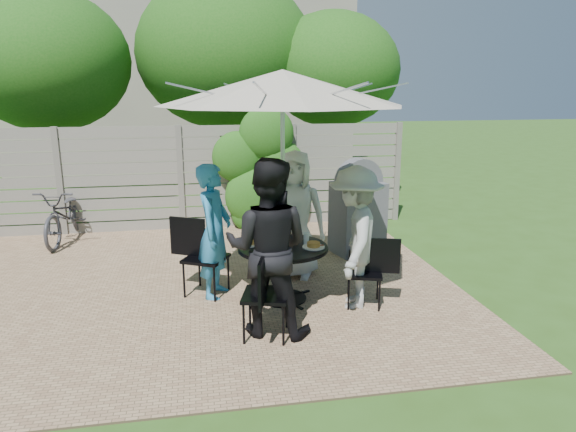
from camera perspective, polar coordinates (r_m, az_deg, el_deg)
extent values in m
plane|color=#31531A|center=(6.56, -12.02, -8.43)|extent=(60.00, 60.00, 0.00)
cube|color=tan|center=(7.03, -11.92, -6.80)|extent=(7.00, 6.00, 0.02)
cube|color=gray|center=(9.20, -11.83, 4.11)|extent=(8.00, 0.10, 1.85)
ellipsoid|color=#275F15|center=(9.12, -3.01, 4.15)|extent=(1.20, 0.70, 1.80)
cube|color=gray|center=(18.07, -11.43, 13.98)|extent=(10.00, 6.00, 5.00)
ellipsoid|color=#1D5513|center=(11.42, -25.24, 15.32)|extent=(3.20, 3.20, 2.72)
ellipsoid|color=#1D5513|center=(11.61, -6.96, 17.52)|extent=(3.80, 3.80, 3.23)
ellipsoid|color=#1D5513|center=(11.25, 5.03, 15.89)|extent=(2.80, 2.80, 2.38)
cylinder|color=black|center=(6.00, -0.56, -3.47)|extent=(1.33, 1.33, 0.03)
cylinder|color=black|center=(6.11, -0.56, -6.46)|extent=(0.07, 0.07, 0.67)
cylinder|color=black|center=(6.23, -0.55, -9.17)|extent=(0.56, 0.56, 0.04)
cylinder|color=silver|center=(5.85, -0.58, 2.11)|extent=(0.05, 0.05, 2.53)
cone|color=#BBB29B|center=(5.72, -0.61, 14.06)|extent=(3.53, 3.53, 0.39)
cube|color=black|center=(6.97, 0.87, -3.05)|extent=(0.56, 0.56, 0.03)
cube|color=black|center=(7.10, 1.33, -0.83)|extent=(0.21, 0.38, 0.42)
imported|color=silver|center=(6.74, 0.72, 0.13)|extent=(0.97, 0.80, 1.70)
cube|color=black|center=(6.30, -9.11, -4.66)|extent=(0.62, 0.62, 0.04)
cube|color=black|center=(6.33, -11.08, -2.27)|extent=(0.42, 0.24, 0.47)
imported|color=teal|center=(6.16, -8.18, -1.73)|extent=(0.57, 0.69, 1.63)
cube|color=black|center=(5.20, -2.49, -8.78)|extent=(0.55, 0.55, 0.04)
cube|color=black|center=(4.90, -2.85, -7.15)|extent=(0.15, 0.44, 0.46)
imported|color=black|center=(5.15, -2.26, -3.60)|extent=(1.08, 0.96, 1.83)
cube|color=black|center=(6.00, 8.46, -6.28)|extent=(0.50, 0.50, 0.03)
cube|color=black|center=(5.94, 10.46, -4.36)|extent=(0.39, 0.14, 0.41)
imported|color=#A7AAA5|center=(5.87, 7.43, -2.44)|extent=(0.94, 1.21, 1.64)
cylinder|color=white|center=(6.34, 0.03, -2.32)|extent=(0.26, 0.26, 0.01)
cylinder|color=#BA8C36|center=(6.33, 0.03, -2.04)|extent=(0.15, 0.15, 0.05)
cylinder|color=white|center=(6.07, -3.91, -3.10)|extent=(0.26, 0.26, 0.01)
cylinder|color=#BA8C36|center=(6.06, -3.92, -2.81)|extent=(0.15, 0.15, 0.05)
cylinder|color=white|center=(5.66, -1.23, -4.36)|extent=(0.26, 0.26, 0.01)
cylinder|color=#BA8C36|center=(5.65, -1.23, -4.05)|extent=(0.15, 0.15, 0.05)
cylinder|color=white|center=(5.94, 2.86, -3.46)|extent=(0.26, 0.26, 0.01)
cylinder|color=#BA8C36|center=(5.94, 2.86, -3.16)|extent=(0.15, 0.15, 0.05)
cylinder|color=silver|center=(5.93, -3.22, -2.87)|extent=(0.07, 0.07, 0.14)
cylinder|color=silver|center=(5.72, -0.01, -3.51)|extent=(0.07, 0.07, 0.14)
cylinder|color=silver|center=(6.04, 2.04, -2.54)|extent=(0.07, 0.07, 0.14)
cylinder|color=#59280C|center=(6.03, -1.04, -2.45)|extent=(0.09, 0.09, 0.16)
cylinder|color=#C6B293|center=(6.17, 0.72, -2.26)|extent=(0.08, 0.08, 0.12)
imported|color=#333338|center=(9.15, -23.37, 0.16)|extent=(0.83, 1.79, 0.91)
cube|color=#5A595E|center=(7.84, 7.73, -0.26)|extent=(0.83, 0.71, 1.10)
cylinder|color=#5A595E|center=(7.72, 7.87, 3.70)|extent=(0.76, 0.40, 0.73)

